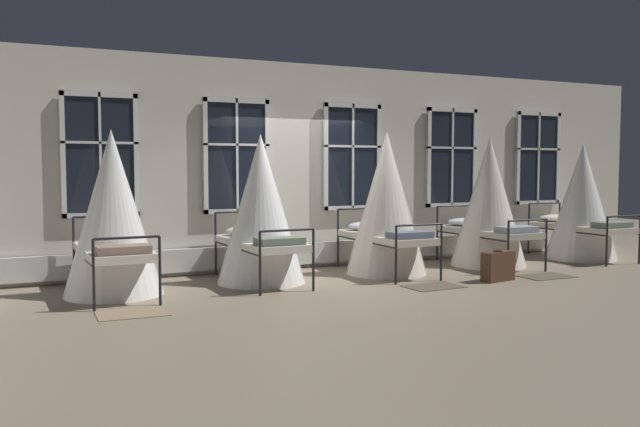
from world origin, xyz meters
name	(u,v)px	position (x,y,z in m)	size (l,w,h in m)	color
ground	(328,279)	(0.00, 0.00, 0.00)	(28.29, 28.29, 0.00)	gray
back_wall_with_windows	(294,166)	(0.00, 1.29, 1.71)	(15.15, 0.10, 3.43)	beige
window_bank	(297,206)	(0.00, 1.17, 1.05)	(11.58, 0.10, 2.72)	black
cot_second	(113,215)	(-3.15, 0.04, 1.07)	(1.30, 1.99, 2.20)	black
cot_third	(261,211)	(-1.04, 0.12, 1.06)	(1.30, 1.98, 2.19)	black
cot_fourth	(386,205)	(1.07, 0.08, 1.10)	(1.30, 1.99, 2.27)	black
cot_fifth	(489,203)	(3.12, 0.08, 1.08)	(1.30, 1.98, 2.21)	black
cot_sixth	(582,203)	(5.26, 0.05, 1.04)	(1.30, 1.99, 2.14)	black
rug_second	(132,314)	(-3.14, -1.28, 0.01)	(0.80, 0.56, 0.01)	#8E7A5B
rug_fourth	(433,286)	(1.05, -1.28, 0.01)	(0.80, 0.56, 0.01)	brown
rug_fifth	(545,276)	(3.14, -1.28, 0.01)	(0.80, 0.56, 0.01)	brown
suitcase_dark	(498,266)	(2.20, -1.28, 0.22)	(0.59, 0.31, 0.47)	#472D1E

